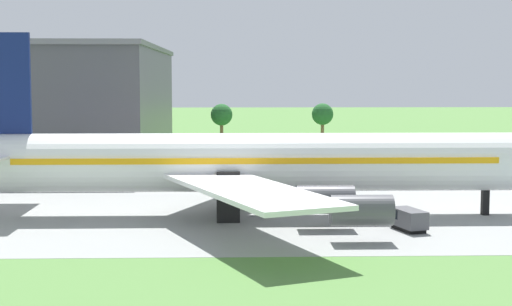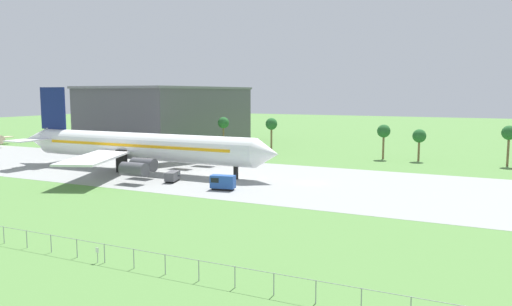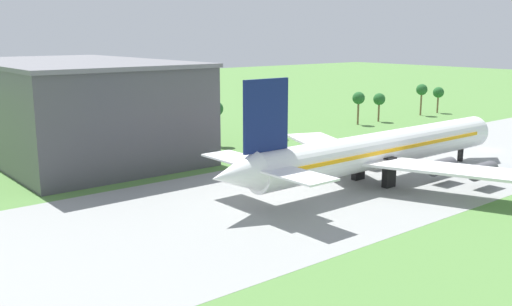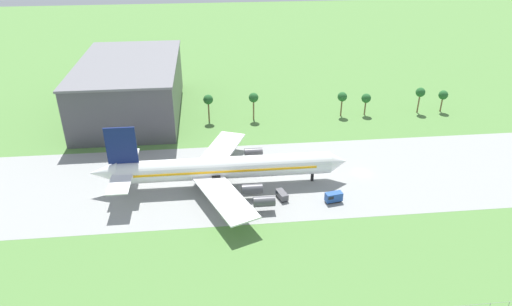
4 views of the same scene
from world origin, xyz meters
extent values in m
plane|color=#517F3D|center=(0.00, 0.00, 0.00)|extent=(600.00, 600.00, 0.00)
cube|color=gray|center=(0.00, 0.00, 0.01)|extent=(320.00, 44.00, 0.02)
cylinder|color=white|center=(-40.98, -2.64, 5.87)|extent=(59.50, 6.26, 6.26)
cone|color=white|center=(-8.72, -2.64, 5.87)|extent=(5.01, 6.14, 6.14)
cone|color=white|center=(-74.64, -2.64, 6.34)|extent=(7.83, 5.95, 5.95)
cube|color=#EFA314|center=(-40.98, -2.64, 6.34)|extent=(50.58, 6.39, 0.63)
cube|color=navy|center=(-68.85, -2.64, 14.33)|extent=(8.14, 0.50, 10.65)
cube|color=white|center=(-69.16, -2.64, 6.81)|extent=(5.64, 25.06, 0.30)
cube|color=white|center=(-42.22, -15.49, 4.77)|extent=(17.18, 26.88, 0.44)
cube|color=white|center=(-42.22, 10.21, 4.77)|extent=(17.18, 26.88, 0.44)
cylinder|color=#4C4C51|center=(-34.37, -10.16, 2.97)|extent=(5.64, 2.82, 2.82)
cylinder|color=#4C4C51|center=(-31.84, -16.42, 2.97)|extent=(5.64, 2.82, 2.82)
cylinder|color=#4C4C51|center=(-34.37, 4.88, 2.97)|extent=(5.64, 2.82, 2.82)
cylinder|color=#4C4C51|center=(-31.84, 11.14, 2.97)|extent=(5.64, 2.82, 2.82)
cube|color=black|center=(-15.98, -2.64, 2.62)|extent=(0.70, 0.90, 5.24)
cube|color=black|center=(-43.95, -6.08, 2.62)|extent=(2.40, 1.20, 5.24)
cube|color=black|center=(-43.95, 0.81, 2.62)|extent=(2.40, 1.20, 5.24)
cube|color=black|center=(-26.28, -11.11, 0.20)|extent=(2.77, 4.08, 0.40)
cube|color=#4C4C51|center=(-26.28, -11.11, 1.26)|extent=(3.15, 4.76, 1.71)
cube|color=black|center=(-26.62, -9.96, 1.51)|extent=(2.39, 2.04, 0.90)
cube|color=black|center=(-12.59, -14.15, 0.20)|extent=(4.16, 2.46, 0.40)
cube|color=#234C99|center=(-12.59, -14.15, 1.61)|extent=(4.87, 2.78, 2.43)
cube|color=black|center=(-13.83, -14.38, 1.98)|extent=(1.94, 2.29, 0.90)
cylinder|color=gray|center=(-20.00, -55.00, 1.05)|extent=(0.10, 0.10, 2.10)
cylinder|color=gray|center=(-16.00, -55.00, 1.05)|extent=(0.10, 0.10, 2.10)
cylinder|color=gray|center=(-12.00, -55.00, 1.05)|extent=(0.10, 0.10, 2.10)
cylinder|color=gray|center=(-8.00, -55.00, 1.05)|extent=(0.10, 0.10, 2.10)
cylinder|color=gray|center=(-4.00, -55.00, 1.05)|extent=(0.10, 0.10, 2.10)
cylinder|color=gray|center=(0.00, -55.00, 1.05)|extent=(0.10, 0.10, 2.10)
cylinder|color=gray|center=(4.00, -55.00, 1.05)|extent=(0.10, 0.10, 2.10)
cylinder|color=gray|center=(8.00, -55.00, 1.05)|extent=(0.10, 0.10, 2.10)
cylinder|color=gray|center=(12.00, -55.00, 1.05)|extent=(0.10, 0.10, 2.10)
cylinder|color=gray|center=(16.00, -55.00, 1.05)|extent=(0.10, 0.10, 2.10)
cylinder|color=gray|center=(20.00, -55.00, 1.05)|extent=(0.10, 0.10, 2.10)
cylinder|color=gray|center=(24.00, -55.00, 1.05)|extent=(0.10, 0.10, 2.10)
cylinder|color=gray|center=(0.00, -55.00, 2.06)|extent=(80.00, 0.06, 0.06)
cylinder|color=gray|center=(-4.71, -55.30, 0.80)|extent=(0.08, 0.08, 1.60)
cube|color=white|center=(-4.71, -55.32, 1.40)|extent=(0.44, 0.03, 0.56)
cube|color=#47474C|center=(-74.63, 55.84, 9.79)|extent=(36.00, 60.00, 19.58)
cube|color=slate|center=(-74.63, 55.84, 19.98)|extent=(36.72, 61.20, 0.80)
cylinder|color=brown|center=(14.83, 43.61, 3.11)|extent=(0.56, 0.56, 6.21)
sphere|color=#235B28|center=(14.83, 43.61, 6.81)|extent=(3.60, 3.60, 3.60)
cylinder|color=brown|center=(-28.46, 43.61, 4.12)|extent=(0.56, 0.56, 8.24)
sphere|color=#235B28|center=(-28.46, 43.61, 8.84)|extent=(3.60, 3.60, 3.60)
cylinder|color=brown|center=(5.40, 43.61, 3.60)|extent=(0.56, 0.56, 7.20)
sphere|color=#235B28|center=(5.40, 43.61, 7.80)|extent=(3.60, 3.60, 3.60)
cylinder|color=brown|center=(36.17, 43.61, 3.90)|extent=(0.56, 0.56, 7.80)
sphere|color=#235B28|center=(36.17, 43.61, 8.40)|extent=(3.60, 3.60, 3.60)
cylinder|color=brown|center=(-45.25, 43.61, 4.08)|extent=(0.56, 0.56, 8.16)
sphere|color=#235B28|center=(-45.25, 43.61, 8.76)|extent=(3.60, 3.60, 3.60)
camera|label=1|loc=(-43.57, -86.20, 15.01)|focal=55.00mm
camera|label=2|loc=(33.49, -94.71, 18.28)|focal=35.00mm
camera|label=3|loc=(-121.88, -65.40, 25.90)|focal=40.00mm
camera|label=4|loc=(-44.50, -114.67, 69.54)|focal=32.00mm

